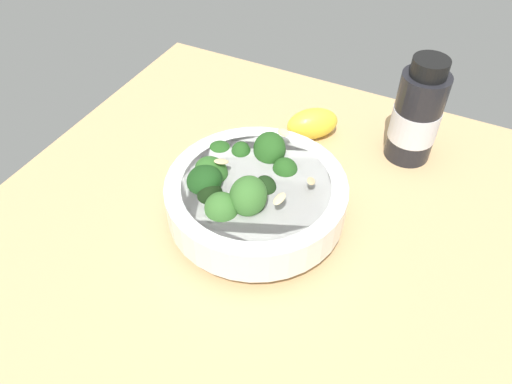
% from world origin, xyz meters
% --- Properties ---
extents(ground_plane, '(0.66, 0.66, 0.04)m').
position_xyz_m(ground_plane, '(0.00, 0.00, -0.02)').
color(ground_plane, tan).
extents(bowl_of_broccoli, '(0.21, 0.21, 0.10)m').
position_xyz_m(bowl_of_broccoli, '(-0.01, 0.00, 0.04)').
color(bowl_of_broccoli, white).
rests_on(bowl_of_broccoli, ground_plane).
extents(lemon_wedge, '(0.08, 0.08, 0.04)m').
position_xyz_m(lemon_wedge, '(0.00, 0.18, 0.02)').
color(lemon_wedge, yellow).
rests_on(lemon_wedge, ground_plane).
extents(bottle_tall, '(0.06, 0.06, 0.15)m').
position_xyz_m(bottle_tall, '(0.13, 0.20, 0.07)').
color(bottle_tall, black).
rests_on(bottle_tall, ground_plane).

